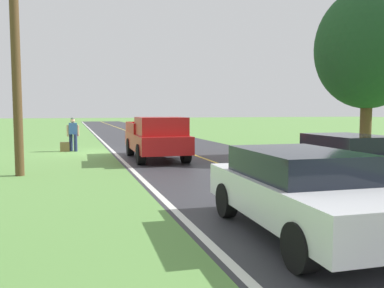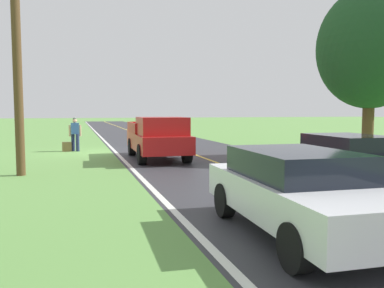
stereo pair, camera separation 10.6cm
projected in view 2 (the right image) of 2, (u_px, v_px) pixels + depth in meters
The scene contains 11 objects.
ground_plane at pixel (92, 152), 20.12m from camera, with size 200.00×200.00×0.00m, color #609347.
road_surface at pixel (181, 149), 21.43m from camera, with size 7.35×120.00×0.00m, color #333338.
lane_edge_line at pixel (115, 151), 20.44m from camera, with size 0.16×117.60×0.00m, color silver.
lane_centre_line at pixel (181, 149), 21.43m from camera, with size 0.14×117.60×0.00m, color gold.
hitchhiker_walking at pixel (75, 132), 20.50m from camera, with size 0.62×0.51×1.75m.
suitcase_carried at pixel (67, 147), 20.36m from camera, with size 0.20×0.46×0.49m, color brown.
pickup_truck_passing at pixel (158, 137), 16.93m from camera, with size 2.19×5.44×1.82m.
tree_far_side_near at pixel (371, 48), 17.61m from camera, with size 4.68×4.68×7.56m.
sedan_mid_oncoming at pixel (345, 158), 11.18m from camera, with size 2.06×4.47×1.41m.
sedan_ahead_same_lane at pixel (299, 190), 6.65m from camera, with size 2.06×4.47×1.41m.
utility_pole_roadside at pixel (17, 46), 12.49m from camera, with size 0.28×0.28×8.20m, color brown.
Camera 2 is at (0.78, 20.64, 2.07)m, focal length 37.24 mm.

